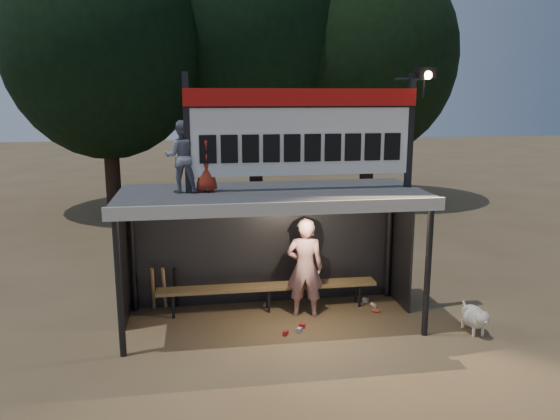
# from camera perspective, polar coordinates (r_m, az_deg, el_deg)

# --- Properties ---
(ground) EXTENTS (80.00, 80.00, 0.00)m
(ground) POSITION_cam_1_polar(r_m,az_deg,el_deg) (9.68, -0.83, -11.60)
(ground) COLOR brown
(ground) RESTS_ON ground
(player) EXTENTS (0.72, 0.53, 1.78)m
(player) POSITION_cam_1_polar(r_m,az_deg,el_deg) (9.65, 2.61, -6.03)
(player) COLOR silver
(player) RESTS_ON ground
(child_a) EXTENTS (0.59, 0.48, 1.15)m
(child_a) POSITION_cam_1_polar(r_m,az_deg,el_deg) (8.92, -10.21, 5.52)
(child_a) COLOR gray
(child_a) RESTS_ON dugout_shelter
(child_b) EXTENTS (0.46, 0.31, 0.90)m
(child_b) POSITION_cam_1_polar(r_m,az_deg,el_deg) (8.90, -7.73, 4.76)
(child_b) COLOR maroon
(child_b) RESTS_ON dugout_shelter
(dugout_shelter) EXTENTS (5.10, 2.08, 2.32)m
(dugout_shelter) POSITION_cam_1_polar(r_m,az_deg,el_deg) (9.34, -1.07, -0.56)
(dugout_shelter) COLOR #3B3B3D
(dugout_shelter) RESTS_ON ground
(scoreboard_assembly) EXTENTS (4.10, 0.27, 1.99)m
(scoreboard_assembly) POSITION_cam_1_polar(r_m,az_deg,el_deg) (8.98, 2.69, 8.46)
(scoreboard_assembly) COLOR black
(scoreboard_assembly) RESTS_ON dugout_shelter
(bench) EXTENTS (4.00, 0.35, 0.48)m
(bench) POSITION_cam_1_polar(r_m,az_deg,el_deg) (10.02, -1.27, -8.09)
(bench) COLOR olive
(bench) RESTS_ON ground
(tree_left) EXTENTS (6.46, 6.46, 9.27)m
(tree_left) POSITION_cam_1_polar(r_m,az_deg,el_deg) (19.07, -17.88, 16.34)
(tree_left) COLOR #322016
(tree_left) RESTS_ON ground
(tree_mid) EXTENTS (7.22, 7.22, 10.36)m
(tree_mid) POSITION_cam_1_polar(r_m,az_deg,el_deg) (20.54, -2.66, 18.34)
(tree_mid) COLOR black
(tree_mid) RESTS_ON ground
(tree_right) EXTENTS (6.08, 6.08, 8.72)m
(tree_right) POSITION_cam_1_polar(r_m,az_deg,el_deg) (20.31, 9.41, 15.51)
(tree_right) COLOR black
(tree_right) RESTS_ON ground
(dog) EXTENTS (0.36, 0.81, 0.49)m
(dog) POSITION_cam_1_polar(r_m,az_deg,el_deg) (9.71, 19.67, -10.47)
(dog) COLOR beige
(dog) RESTS_ON ground
(bats) EXTENTS (0.47, 0.32, 0.84)m
(bats) POSITION_cam_1_polar(r_m,az_deg,el_deg) (10.23, -12.00, -7.97)
(bats) COLOR #926A44
(bats) RESTS_ON ground
(litter) EXTENTS (2.08, 1.42, 0.08)m
(litter) POSITION_cam_1_polar(r_m,az_deg,el_deg) (9.88, 4.70, -10.89)
(litter) COLOR red
(litter) RESTS_ON ground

